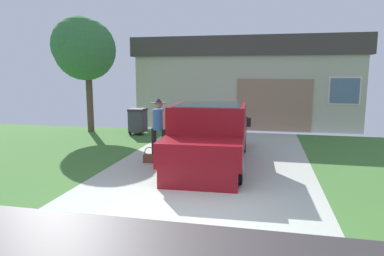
{
  "coord_description": "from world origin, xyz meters",
  "views": [
    {
      "loc": [
        1.38,
        -5.19,
        2.43
      ],
      "look_at": [
        -0.54,
        3.66,
        0.99
      ],
      "focal_mm": 32.19,
      "sensor_mm": 36.0,
      "label": 1
    }
  ],
  "objects_px": {
    "pickup_truck": "(210,138)",
    "house_with_garage": "(248,81)",
    "person_with_hat": "(159,125)",
    "handbag": "(150,158)",
    "front_yard_tree": "(84,50)",
    "wheeled_trash_bin": "(138,120)"
  },
  "relations": [
    {
      "from": "handbag",
      "to": "wheeled_trash_bin",
      "type": "distance_m",
      "value": 4.61
    },
    {
      "from": "handbag",
      "to": "house_with_garage",
      "type": "distance_m",
      "value": 9.35
    },
    {
      "from": "pickup_truck",
      "to": "house_with_garage",
      "type": "relative_size",
      "value": 0.52
    },
    {
      "from": "house_with_garage",
      "to": "front_yard_tree",
      "type": "bearing_deg",
      "value": -143.52
    },
    {
      "from": "house_with_garage",
      "to": "pickup_truck",
      "type": "bearing_deg",
      "value": -93.17
    },
    {
      "from": "house_with_garage",
      "to": "wheeled_trash_bin",
      "type": "distance_m",
      "value": 6.42
    },
    {
      "from": "person_with_hat",
      "to": "house_with_garage",
      "type": "xyz_separation_m",
      "value": [
        1.91,
        8.73,
        0.99
      ]
    },
    {
      "from": "pickup_truck",
      "to": "handbag",
      "type": "relative_size",
      "value": 12.23
    },
    {
      "from": "handbag",
      "to": "person_with_hat",
      "type": "bearing_deg",
      "value": 39.2
    },
    {
      "from": "pickup_truck",
      "to": "house_with_garage",
      "type": "height_order",
      "value": "house_with_garage"
    },
    {
      "from": "pickup_truck",
      "to": "front_yard_tree",
      "type": "relative_size",
      "value": 1.13
    },
    {
      "from": "person_with_hat",
      "to": "front_yard_tree",
      "type": "height_order",
      "value": "front_yard_tree"
    },
    {
      "from": "pickup_truck",
      "to": "person_with_hat",
      "type": "relative_size",
      "value": 3.01
    },
    {
      "from": "person_with_hat",
      "to": "handbag",
      "type": "distance_m",
      "value": 0.94
    },
    {
      "from": "pickup_truck",
      "to": "person_with_hat",
      "type": "height_order",
      "value": "person_with_hat"
    },
    {
      "from": "house_with_garage",
      "to": "front_yard_tree",
      "type": "distance_m",
      "value": 7.98
    },
    {
      "from": "pickup_truck",
      "to": "house_with_garage",
      "type": "bearing_deg",
      "value": -95.33
    },
    {
      "from": "person_with_hat",
      "to": "handbag",
      "type": "xyz_separation_m",
      "value": [
        -0.21,
        -0.17,
        -0.9
      ]
    },
    {
      "from": "house_with_garage",
      "to": "wheeled_trash_bin",
      "type": "xyz_separation_m",
      "value": [
        -4.07,
        -4.75,
        -1.46
      ]
    },
    {
      "from": "house_with_garage",
      "to": "person_with_hat",
      "type": "bearing_deg",
      "value": -102.36
    },
    {
      "from": "pickup_truck",
      "to": "front_yard_tree",
      "type": "xyz_separation_m",
      "value": [
        -5.84,
        4.1,
        2.66
      ]
    },
    {
      "from": "pickup_truck",
      "to": "front_yard_tree",
      "type": "bearing_deg",
      "value": -37.28
    }
  ]
}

